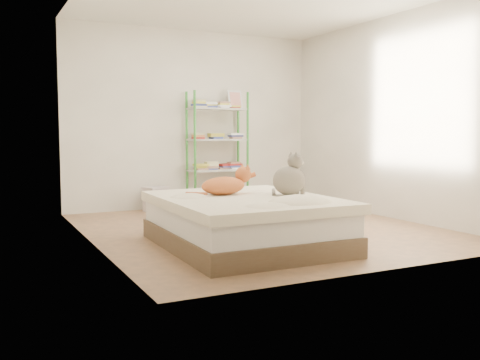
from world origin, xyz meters
TOP-DOWN VIEW (x-y plane):
  - room at (0.00, 0.00)m, footprint 3.81×4.21m
  - bed at (-0.60, -0.78)m, footprint 1.54×1.92m
  - orange_cat at (-0.71, -0.53)m, footprint 0.60×0.38m
  - grey_cat at (-0.14, -0.84)m, footprint 0.37×0.31m
  - shelf_unit at (0.31, 1.88)m, footprint 0.88×0.36m
  - cardboard_box at (0.45, 0.78)m, footprint 0.57×0.60m
  - white_bin at (-0.67, 1.85)m, footprint 0.38×0.36m

SIDE VIEW (x-z plane):
  - cardboard_box at x=0.45m, z-range -0.02..0.34m
  - white_bin at x=-0.67m, z-range 0.00..0.35m
  - bed at x=-0.60m, z-range 0.00..0.48m
  - orange_cat at x=-0.71m, z-range 0.48..0.71m
  - grey_cat at x=-0.14m, z-range 0.48..0.90m
  - shelf_unit at x=0.31m, z-range 0.03..1.77m
  - room at x=0.00m, z-range 0.00..2.61m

